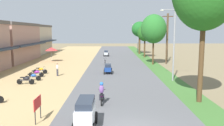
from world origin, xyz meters
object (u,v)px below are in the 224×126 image
object	(u,v)px
motorbike_ahead_second	(105,61)
utility_pole_far	(167,38)
utility_pole_near	(167,37)
car_hatchback_silver	(106,53)
median_tree_fourth	(140,29)
car_van_white	(85,112)
parked_motorbike_fifth	(40,70)
vendor_umbrella	(51,49)
pedestrian_on_shoulder	(57,69)
median_tree_third	(145,33)
streetlamp_near	(174,40)
car_hatchback_blue	(108,68)
parked_motorbike_second	(25,80)
street_signboard	(37,105)
median_tree_second	(153,29)
parked_motorbike_third	(33,76)
parked_motorbike_fourth	(36,73)
motorbike_foreground_rider	(101,93)
streetlamp_mid	(138,36)

from	to	relation	value
motorbike_ahead_second	utility_pole_far	bearing A→B (deg)	4.13
utility_pole_near	car_hatchback_silver	size ratio (longest dim) A/B	4.26
median_tree_fourth	car_van_white	world-z (taller)	median_tree_fourth
parked_motorbike_fifth	utility_pole_near	distance (m)	23.04
motorbike_ahead_second	vendor_umbrella	bearing A→B (deg)	160.16
pedestrian_on_shoulder	median_tree_third	distance (m)	24.39
streetlamp_near	motorbike_ahead_second	world-z (taller)	streetlamp_near
pedestrian_on_shoulder	median_tree_third	size ratio (longest dim) A/B	0.25
car_hatchback_blue	motorbike_ahead_second	size ratio (longest dim) A/B	1.11
parked_motorbike_second	parked_motorbike_fifth	bearing A→B (deg)	93.09
street_signboard	utility_pole_far	world-z (taller)	utility_pole_far
median_tree_second	median_tree_fourth	world-z (taller)	median_tree_second
parked_motorbike_third	utility_pole_far	world-z (taller)	utility_pole_far
pedestrian_on_shoulder	motorbike_ahead_second	size ratio (longest dim) A/B	0.90
car_van_white	parked_motorbike_second	bearing A→B (deg)	124.10
median_tree_fourth	street_signboard	bearing A→B (deg)	-104.83
motorbike_ahead_second	parked_motorbike_fourth	bearing A→B (deg)	-127.21
median_tree_second	car_van_white	distance (m)	26.75
median_tree_second	motorbike_foreground_rider	xyz separation A→B (m)	(-7.43, -20.49, -4.93)
streetlamp_near	streetlamp_mid	distance (m)	34.82
streetlamp_near	utility_pole_far	world-z (taller)	utility_pole_far
vendor_umbrella	pedestrian_on_shoulder	bearing A→B (deg)	-72.76
median_tree_third	motorbike_foreground_rider	xyz separation A→B (m)	(-7.50, -30.77, -4.12)
vendor_umbrella	utility_pole_far	world-z (taller)	utility_pole_far
vendor_umbrella	utility_pole_near	xyz separation A→B (m)	(20.61, 0.65, 2.15)
median_tree_second	car_hatchback_silver	world-z (taller)	median_tree_second
parked_motorbike_second	median_tree_fourth	distance (m)	35.65
motorbike_foreground_rider	motorbike_ahead_second	xyz separation A→B (m)	(-0.34, 20.48, -0.28)
pedestrian_on_shoulder	motorbike_foreground_rider	xyz separation A→B (m)	(5.83, -10.74, -0.11)
vendor_umbrella	car_hatchback_blue	distance (m)	15.45
parked_motorbike_third	utility_pole_far	size ratio (longest dim) A/B	0.22
streetlamp_near	utility_pole_far	size ratio (longest dim) A/B	0.94
utility_pole_near	motorbike_foreground_rider	bearing A→B (deg)	-113.50
parked_motorbike_third	utility_pole_far	xyz separation A→B (m)	(17.62, 13.16, 3.76)
median_tree_third	median_tree_fourth	size ratio (longest dim) A/B	0.87
median_tree_fourth	motorbike_foreground_rider	bearing A→B (deg)	-100.86
street_signboard	car_hatchback_blue	size ratio (longest dim) A/B	0.75
parked_motorbike_third	pedestrian_on_shoulder	bearing A→B (deg)	52.70
street_signboard	parked_motorbike_fifth	bearing A→B (deg)	106.58
car_hatchback_blue	parked_motorbike_fourth	bearing A→B (deg)	-165.01
median_tree_fourth	streetlamp_near	world-z (taller)	streetlamp_near
streetlamp_mid	utility_pole_near	distance (m)	18.66
median_tree_second	utility_pole_far	bearing A→B (deg)	17.32
utility_pole_far	motorbike_ahead_second	xyz separation A→B (m)	(-10.08, -0.73, -3.74)
parked_motorbike_fifth	median_tree_third	distance (m)	24.81
motorbike_foreground_rider	motorbike_ahead_second	distance (m)	20.48
median_tree_third	car_hatchback_silver	size ratio (longest dim) A/B	3.28
median_tree_fourth	car_van_white	xyz separation A→B (m)	(-7.98, -42.59, -4.79)
pedestrian_on_shoulder	median_tree_second	bearing A→B (deg)	36.31
median_tree_second	streetlamp_near	size ratio (longest dim) A/B	1.03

